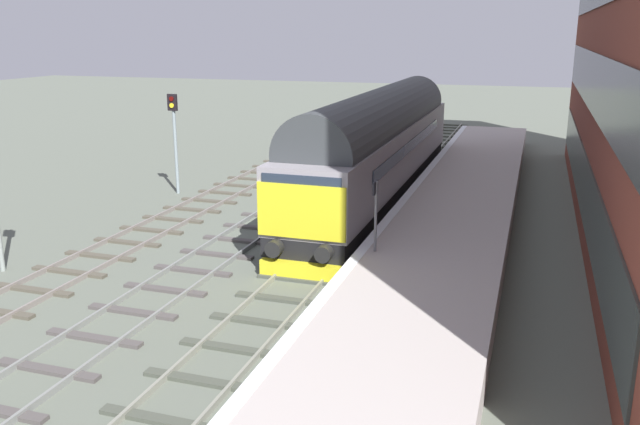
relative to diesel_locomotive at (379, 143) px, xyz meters
The scene contains 8 objects.
ground_plane 5.26m from the diesel_locomotive, 90.02° to the right, with size 140.00×140.00×0.00m, color #5A6155.
track_main 5.24m from the diesel_locomotive, 90.02° to the right, with size 2.50×60.00×0.15m.
track_adjacent_west 6.18m from the diesel_locomotive, 125.24° to the right, with size 2.50×60.00×0.15m.
track_adjacent_far_west 8.52m from the diesel_locomotive, 145.42° to the right, with size 2.50×60.00×0.15m.
station_platform 6.20m from the diesel_locomotive, 52.19° to the right, with size 4.00×44.00×1.01m.
diesel_locomotive is the anchor object (origin of this frame).
signal_post_mid 8.87m from the diesel_locomotive, behind, with size 0.44×0.22×4.37m.
platform_number_sign 9.70m from the diesel_locomotive, 77.46° to the right, with size 0.10×0.44×1.99m.
Camera 1 is at (6.10, -22.05, 6.94)m, focal length 37.21 mm.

